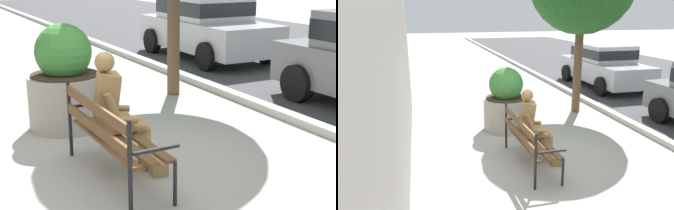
% 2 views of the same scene
% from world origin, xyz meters
% --- Properties ---
extents(ground_plane, '(80.00, 80.00, 0.00)m').
position_xyz_m(ground_plane, '(0.00, 0.00, 0.00)').
color(ground_plane, '#9E9B93').
extents(curb_stone, '(60.00, 0.20, 0.12)m').
position_xyz_m(curb_stone, '(0.00, 2.90, 0.06)').
color(curb_stone, '#B2AFA8').
rests_on(curb_stone, ground).
extents(park_bench, '(1.81, 0.54, 0.95)m').
position_xyz_m(park_bench, '(0.16, -0.28, 0.54)').
color(park_bench, brown).
rests_on(park_bench, ground).
extents(bronze_statue_seated, '(0.75, 0.80, 1.37)m').
position_xyz_m(bronze_statue_seated, '(-0.03, -0.07, 0.67)').
color(bronze_statue_seated, olive).
rests_on(bronze_statue_seated, ground).
extents(concrete_planter, '(1.05, 1.05, 1.50)m').
position_xyz_m(concrete_planter, '(-1.84, -0.16, 0.65)').
color(concrete_planter, gray).
rests_on(concrete_planter, ground).
extents(parked_car_silver, '(4.11, 1.94, 1.56)m').
position_xyz_m(parked_car_silver, '(-5.64, 4.60, 0.84)').
color(parked_car_silver, '#B7B7BC').
rests_on(parked_car_silver, ground).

